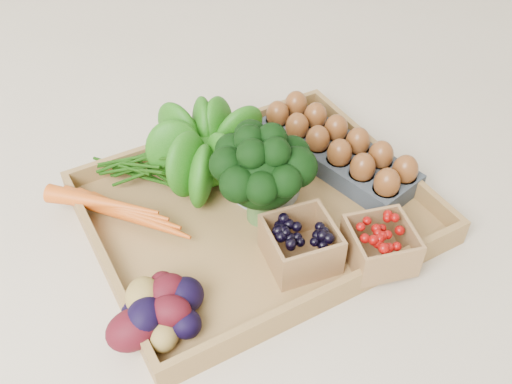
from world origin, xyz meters
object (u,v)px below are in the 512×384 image
broccoli (262,189)px  egg_carton (336,154)px  cherry_bowl (265,182)px  tray (256,214)px

broccoli → egg_carton: (0.20, 0.06, -0.05)m
cherry_bowl → egg_carton: egg_carton is taller
broccoli → cherry_bowl: bearing=55.1°
cherry_bowl → egg_carton: size_ratio=0.39×
tray → broccoli: size_ratio=3.28×
egg_carton → tray: bearing=178.8°
tray → egg_carton: egg_carton is taller
cherry_bowl → broccoli: bearing=-124.9°
tray → cherry_bowl: bearing=44.5°
tray → egg_carton: 0.20m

